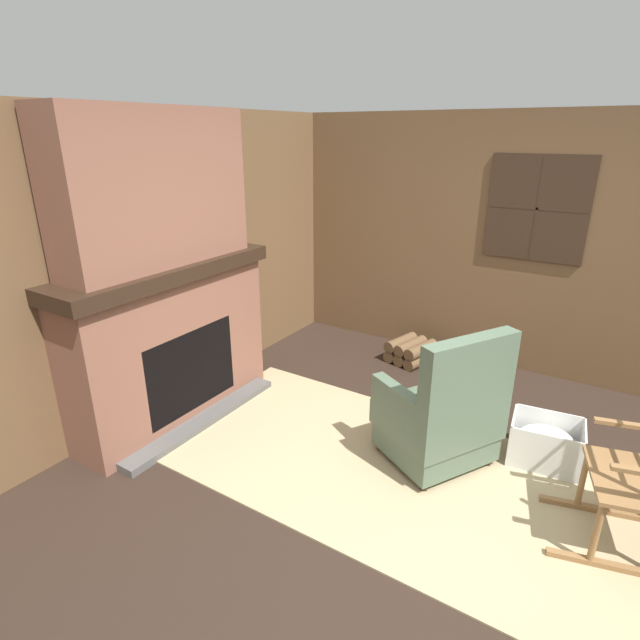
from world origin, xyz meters
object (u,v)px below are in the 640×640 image
object	(u,v)px
laundry_basket	(545,442)
decorative_plate_on_mantel	(150,249)
storage_case	(203,243)
firewood_stack	(410,351)
oil_lamp_vase	(112,263)
armchair	(442,417)

from	to	relation	value
laundry_basket	decorative_plate_on_mantel	distance (m)	3.15
storage_case	decorative_plate_on_mantel	distance (m)	0.51
storage_case	laundry_basket	bearing A→B (deg)	9.49
laundry_basket	storage_case	size ratio (longest dim) A/B	1.89
firewood_stack	oil_lamp_vase	size ratio (longest dim) A/B	2.14
decorative_plate_on_mantel	firewood_stack	bearing A→B (deg)	57.30
laundry_basket	oil_lamp_vase	distance (m)	3.25
armchair	firewood_stack	world-z (taller)	armchair
oil_lamp_vase	storage_case	bearing A→B (deg)	89.99
armchair	storage_case	size ratio (longest dim) A/B	3.84
armchair	decorative_plate_on_mantel	xyz separation A→B (m)	(-2.11, -0.57, 1.02)
decorative_plate_on_mantel	storage_case	bearing A→B (deg)	87.75
oil_lamp_vase	storage_case	size ratio (longest dim) A/B	0.85
laundry_basket	storage_case	bearing A→B (deg)	-170.51
armchair	laundry_basket	size ratio (longest dim) A/B	2.02
oil_lamp_vase	decorative_plate_on_mantel	distance (m)	0.35
laundry_basket	oil_lamp_vase	bearing A→B (deg)	-154.22
armchair	firewood_stack	bearing A→B (deg)	-30.62
firewood_stack	decorative_plate_on_mantel	distance (m)	2.71
oil_lamp_vase	firewood_stack	bearing A→B (deg)	61.69
firewood_stack	oil_lamp_vase	bearing A→B (deg)	-118.31
laundry_basket	storage_case	xyz separation A→B (m)	(-2.72, -0.45, 1.18)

